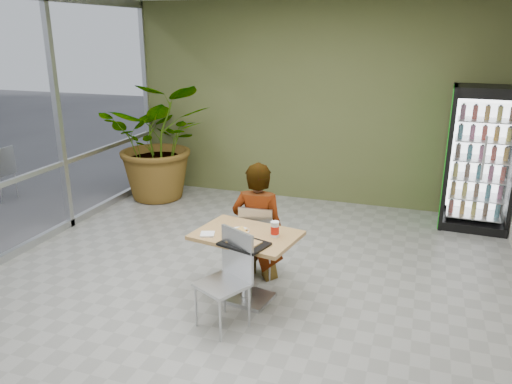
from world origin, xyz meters
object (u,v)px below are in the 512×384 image
dining_table (246,253)px  cafeteria_tray (244,244)px  potted_plant (160,141)px  chair_far (257,236)px  soda_cup (275,229)px  chair_near (230,271)px  beverage_fridge (480,159)px  seated_woman (258,233)px

dining_table → cafeteria_tray: 0.37m
potted_plant → cafeteria_tray: bearing=-49.6°
chair_far → soda_cup: size_ratio=5.50×
soda_cup → chair_near: bearing=-120.6°
cafeteria_tray → beverage_fridge: size_ratio=0.22×
dining_table → potted_plant: (-2.51, 2.76, 0.44)m
potted_plant → chair_near: bearing=-52.1°
chair_far → chair_near: size_ratio=0.92×
cafeteria_tray → seated_woman: bearing=99.7°
cafeteria_tray → beverage_fridge: 4.05m
seated_woman → beverage_fridge: size_ratio=0.82×
chair_near → potted_plant: bearing=154.9°
chair_near → potted_plant: potted_plant is taller
chair_near → seated_woman: size_ratio=0.57×
beverage_fridge → cafeteria_tray: bearing=-122.6°
chair_far → chair_near: 1.00m
chair_far → chair_near: (0.06, -1.00, 0.05)m
seated_woman → chair_far: bearing=95.2°
chair_near → potted_plant: (-2.51, 3.23, 0.43)m
soda_cup → cafeteria_tray: 0.38m
beverage_fridge → potted_plant: size_ratio=1.03×
dining_table → potted_plant: bearing=132.3°
seated_woman → potted_plant: (-2.45, 2.20, 0.45)m
seated_woman → dining_table: bearing=92.5°
chair_near → chair_far: bearing=120.7°
soda_cup → cafeteria_tray: (-0.22, -0.30, -0.06)m
seated_woman → soda_cup: (0.36, -0.54, 0.30)m
chair_far → chair_near: chair_near is taller
dining_table → chair_near: chair_near is taller
seated_woman → beverage_fridge: 3.52m
beverage_fridge → soda_cup: bearing=-122.5°
dining_table → beverage_fridge: beverage_fridge is taller
chair_far → soda_cup: 0.69m
dining_table → chair_far: (-0.06, 0.52, -0.03)m
soda_cup → cafeteria_tray: soda_cup is taller
seated_woman → beverage_fridge: (2.47, 2.46, 0.48)m
beverage_fridge → dining_table: bearing=-125.9°
chair_far → cafeteria_tray: (0.14, -0.81, 0.26)m
dining_table → seated_woman: size_ratio=0.68×
dining_table → cafeteria_tray: size_ratio=2.57×
chair_far → seated_woman: seated_woman is taller
dining_table → chair_far: size_ratio=1.30×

